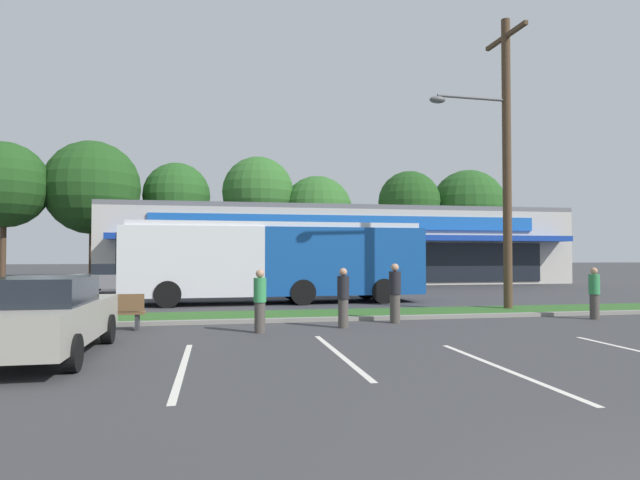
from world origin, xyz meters
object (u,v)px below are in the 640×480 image
object	(u,v)px
pedestrian_by_pole	(260,301)
pedestrian_mid	(594,293)
utility_pole	(503,154)
city_bus	(276,260)
car_4	(45,316)
pedestrian_far	(343,298)
pedestrian_near_bench	(395,293)
car_0	(274,277)
car_3	(120,278)
bus_stop_bench	(112,311)

from	to	relation	value
pedestrian_by_pole	pedestrian_mid	world-z (taller)	pedestrian_by_pole
utility_pole	city_bus	xyz separation A→B (m)	(-7.37, 4.86, -3.67)
car_4	pedestrian_far	size ratio (longest dim) A/B	2.99
city_bus	pedestrian_near_bench	xyz separation A→B (m)	(2.67, -7.07, -0.91)
city_bus	pedestrian_by_pole	world-z (taller)	city_bus
city_bus	pedestrian_by_pole	xyz separation A→B (m)	(-1.30, -8.32, -0.97)
utility_pole	car_0	distance (m)	14.37
pedestrian_near_bench	car_0	bearing A→B (deg)	92.24
city_bus	car_3	size ratio (longest dim) A/B	2.64
car_0	pedestrian_by_pole	bearing A→B (deg)	82.76
pedestrian_near_bench	utility_pole	bearing A→B (deg)	19.16
city_bus	car_3	distance (m)	9.76
car_0	pedestrian_mid	xyz separation A→B (m)	(8.27, -14.31, 0.02)
car_0	pedestrian_by_pole	distance (m)	15.38
car_0	city_bus	bearing A→B (deg)	84.72
pedestrian_near_bench	pedestrian_by_pole	xyz separation A→B (m)	(-3.97, -1.25, -0.06)
utility_pole	pedestrian_by_pole	bearing A→B (deg)	-158.26
pedestrian_mid	pedestrian_by_pole	bearing A→B (deg)	65.21
pedestrian_mid	pedestrian_far	bearing A→B (deg)	63.08
pedestrian_by_pole	pedestrian_mid	size ratio (longest dim) A/B	1.01
pedestrian_far	car_3	bearing A→B (deg)	-113.20
car_3	pedestrian_mid	world-z (taller)	pedestrian_mid
car_0	car_3	bearing A→B (deg)	2.76
bus_stop_bench	car_4	size ratio (longest dim) A/B	0.33
pedestrian_near_bench	pedestrian_far	size ratio (longest dim) A/B	1.06
utility_pole	car_0	size ratio (longest dim) A/B	2.22
pedestrian_far	car_4	bearing A→B (deg)	-27.71
car_0	car_4	size ratio (longest dim) A/B	0.96
pedestrian_far	pedestrian_by_pole	bearing A→B (deg)	-40.06
pedestrian_mid	bus_stop_bench	bearing A→B (deg)	59.51
car_3	city_bus	bearing A→B (deg)	-42.53
pedestrian_by_pole	car_4	bearing A→B (deg)	70.47
utility_pole	pedestrian_near_bench	world-z (taller)	utility_pole
city_bus	car_4	world-z (taller)	city_bus
utility_pole	pedestrian_far	distance (m)	8.43
car_3	pedestrian_far	xyz separation A→B (m)	(8.13, -14.38, 0.03)
city_bus	pedestrian_near_bench	bearing A→B (deg)	109.48
utility_pole	pedestrian_far	size ratio (longest dim) A/B	6.36
city_bus	bus_stop_bench	xyz separation A→B (m)	(-5.00, -7.27, -1.26)
bus_stop_bench	car_0	size ratio (longest dim) A/B	0.35
pedestrian_near_bench	pedestrian_mid	xyz separation A→B (m)	(6.24, -0.30, -0.07)
city_bus	pedestrian_near_bench	distance (m)	7.61
pedestrian_by_pole	car_3	bearing A→B (deg)	-28.75
utility_pole	car_0	xyz separation A→B (m)	(-6.73, 11.80, -4.67)
car_3	car_0	bearing A→B (deg)	2.76
bus_stop_bench	pedestrian_far	distance (m)	6.00
city_bus	bus_stop_bench	size ratio (longest dim) A/B	7.53
utility_pole	pedestrian_far	xyz separation A→B (m)	(-6.40, -2.95, -4.63)
car_4	pedestrian_near_bench	bearing A→B (deg)	-65.33
city_bus	bus_stop_bench	bearing A→B (deg)	54.28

